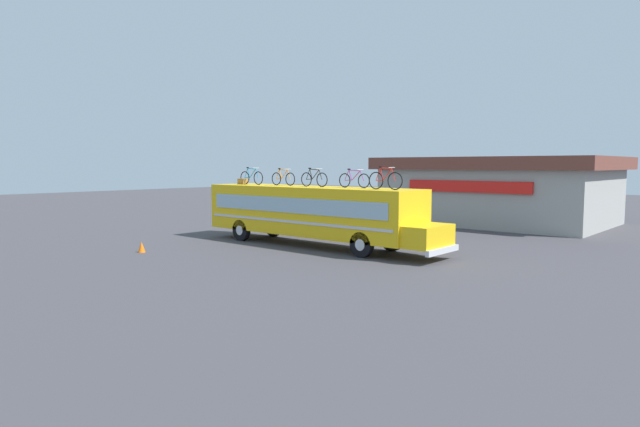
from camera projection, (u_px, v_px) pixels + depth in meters
ground_plane at (309, 245)px, 26.08m from camera, size 120.00×120.00×0.00m
bus at (313, 211)px, 25.78m from camera, size 13.12×2.61×2.83m
luggage_bag_1 at (243, 181)px, 28.96m from camera, size 0.47×0.35×0.30m
rooftop_bicycle_1 at (251, 177)px, 28.51m from camera, size 1.76×0.44×0.93m
rooftop_bicycle_2 at (283, 178)px, 27.24m from camera, size 1.64×0.44×0.87m
rooftop_bicycle_3 at (314, 179)px, 25.64m from camera, size 1.68×0.44×0.90m
rooftop_bicycle_4 at (354, 180)px, 24.44m from camera, size 1.74×0.44×0.87m
rooftop_bicycle_5 at (385, 180)px, 22.59m from camera, size 1.70×0.44×0.98m
roadside_building at (499, 189)px, 36.00m from camera, size 14.19×10.11×4.36m
traffic_cone at (142, 247)px, 23.91m from camera, size 0.32×0.32×0.47m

